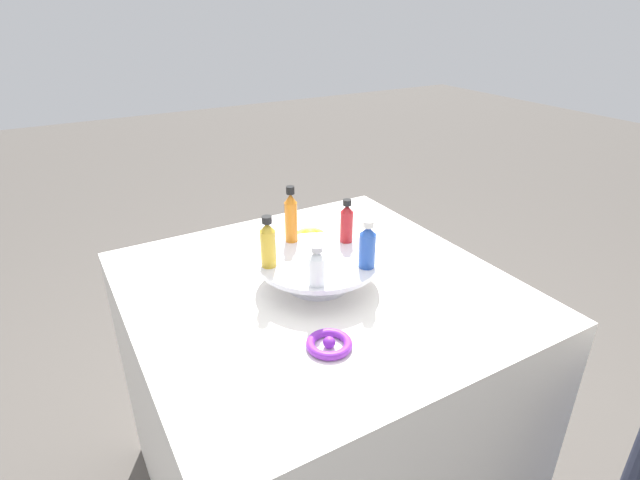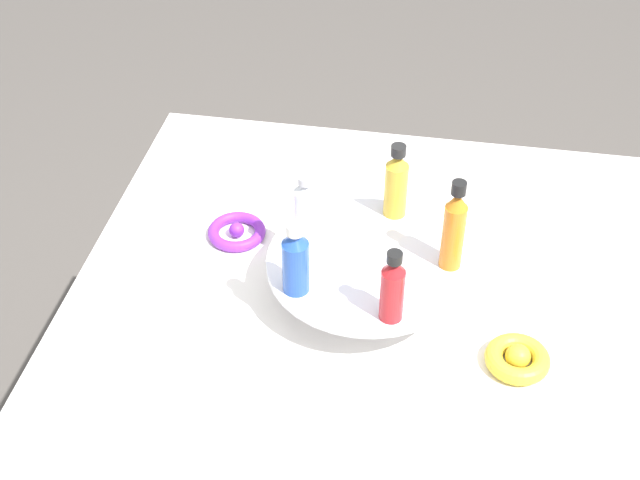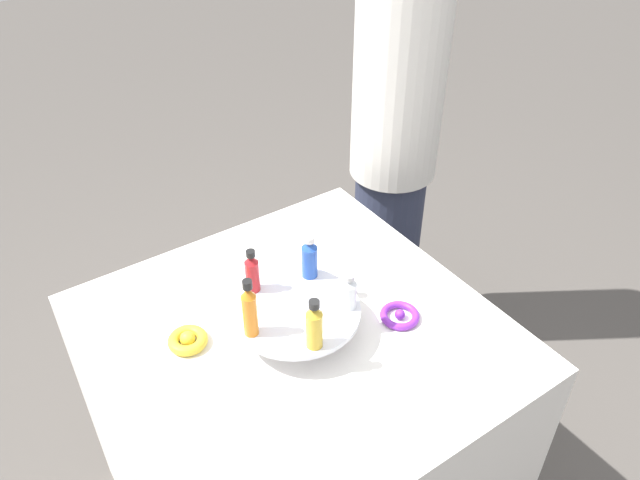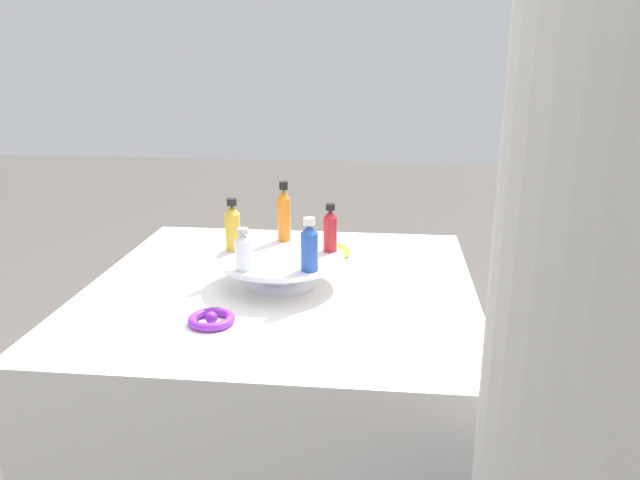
% 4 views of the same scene
% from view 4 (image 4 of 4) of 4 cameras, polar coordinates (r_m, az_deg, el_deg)
% --- Properties ---
extents(party_table, '(0.90, 0.90, 0.77)m').
position_cam_4_polar(party_table, '(1.65, -3.32, -16.59)').
color(party_table, silver).
rests_on(party_table, ground_plane).
extents(display_stand, '(0.30, 0.30, 0.07)m').
position_cam_4_polar(display_stand, '(1.45, -3.61, -2.24)').
color(display_stand, silver).
rests_on(display_stand, party_table).
extents(bottle_clear, '(0.04, 0.04, 0.09)m').
position_cam_4_polar(bottle_clear, '(1.35, -7.00, -1.00)').
color(bottle_clear, silver).
rests_on(bottle_clear, display_stand).
extents(bottle_blue, '(0.04, 0.04, 0.12)m').
position_cam_4_polar(bottle_blue, '(1.33, -0.97, -0.60)').
color(bottle_blue, '#234CAD').
rests_on(bottle_blue, display_stand).
extents(bottle_red, '(0.03, 0.03, 0.11)m').
position_cam_4_polar(bottle_red, '(1.46, 0.94, 0.96)').
color(bottle_red, '#B21E23').
rests_on(bottle_red, display_stand).
extents(bottle_orange, '(0.03, 0.03, 0.15)m').
position_cam_4_polar(bottle_orange, '(1.54, -3.31, 2.42)').
color(bottle_orange, orange).
rests_on(bottle_orange, display_stand).
extents(bottle_gold, '(0.04, 0.04, 0.13)m').
position_cam_4_polar(bottle_gold, '(1.48, -7.98, 1.20)').
color(bottle_gold, gold).
rests_on(bottle_gold, display_stand).
extents(ribbon_bow_purple, '(0.10, 0.10, 0.03)m').
position_cam_4_polar(ribbon_bow_purple, '(1.28, -9.89, -7.15)').
color(ribbon_bow_purple, purple).
rests_on(ribbon_bow_purple, party_table).
extents(ribbon_bow_gold, '(0.09, 0.09, 0.04)m').
position_cam_4_polar(ribbon_bow_gold, '(1.67, 1.25, -0.99)').
color(ribbon_bow_gold, gold).
rests_on(ribbon_bow_gold, party_table).
extents(person_figure, '(0.29, 0.29, 1.71)m').
position_cam_4_polar(person_figure, '(0.82, 24.69, -16.64)').
color(person_figure, '#282D42').
rests_on(person_figure, ground_plane).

